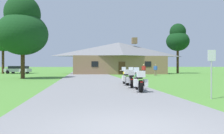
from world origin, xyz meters
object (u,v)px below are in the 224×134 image
object	(u,v)px
motorcycle_yellow_second_in_row	(132,79)
motorcycle_green_nearest_to_camera	(139,81)
tree_left_far	(3,37)
metal_signpost_roadside	(211,68)
bystander_blue_shirt_near_lodge	(155,69)
parked_silver_suv_far_left	(18,69)
motorcycle_yellow_farthest_in_row	(126,77)
tree_right_of_lodge	(178,39)
bystander_red_shirt_beside_signpost	(144,70)
tree_left_near	(23,28)

from	to	relation	value
motorcycle_yellow_second_in_row	motorcycle_green_nearest_to_camera	bearing A→B (deg)	-81.39
motorcycle_yellow_second_in_row	tree_left_far	distance (m)	33.95
metal_signpost_roadside	tree_left_far	bearing A→B (deg)	120.77
metal_signpost_roadside	bystander_blue_shirt_near_lodge	bearing A→B (deg)	77.13
parked_silver_suv_far_left	motorcycle_yellow_farthest_in_row	bearing A→B (deg)	-134.56
tree_right_of_lodge	parked_silver_suv_far_left	xyz separation A→B (m)	(-29.74, 2.74, -5.82)
bystander_red_shirt_beside_signpost	metal_signpost_roadside	bearing A→B (deg)	-66.24
tree_left_near	tree_right_of_lodge	distance (m)	28.23
motorcycle_green_nearest_to_camera	tree_left_near	bearing A→B (deg)	129.59
parked_silver_suv_far_left	bystander_red_shirt_beside_signpost	bearing A→B (deg)	-109.07
bystander_blue_shirt_near_lodge	tree_left_near	bearing A→B (deg)	-130.45
bystander_red_shirt_beside_signpost	parked_silver_suv_far_left	bearing A→B (deg)	175.78
motorcycle_green_nearest_to_camera	bystander_blue_shirt_near_lodge	bearing A→B (deg)	74.07
bystander_red_shirt_beside_signpost	tree_left_near	distance (m)	15.70
motorcycle_green_nearest_to_camera	bystander_blue_shirt_near_lodge	xyz separation A→B (m)	(7.56, 19.39, 0.34)
motorcycle_yellow_second_in_row	tree_right_of_lodge	xyz separation A→B (m)	(14.83, 25.79, 5.98)
motorcycle_yellow_second_in_row	motorcycle_yellow_farthest_in_row	world-z (taller)	same
motorcycle_yellow_second_in_row	bystander_red_shirt_beside_signpost	distance (m)	15.28
bystander_blue_shirt_near_lodge	metal_signpost_roadside	bearing A→B (deg)	-69.69
tree_left_near	parked_silver_suv_far_left	size ratio (longest dim) A/B	1.91
tree_left_far	tree_left_near	xyz separation A→B (m)	(7.67, -16.41, -1.00)
motorcycle_yellow_farthest_in_row	bystander_red_shirt_beside_signpost	xyz separation A→B (m)	(4.93, 12.66, 0.32)
bystander_blue_shirt_near_lodge	parked_silver_suv_far_left	distance (m)	25.13
motorcycle_yellow_second_in_row	bystander_blue_shirt_near_lodge	world-z (taller)	bystander_blue_shirt_near_lodge
bystander_blue_shirt_near_lodge	metal_signpost_roadside	distance (m)	22.68
motorcycle_yellow_farthest_in_row	metal_signpost_roadside	world-z (taller)	metal_signpost_roadside
motorcycle_green_nearest_to_camera	bystander_red_shirt_beside_signpost	bearing A→B (deg)	78.65
motorcycle_green_nearest_to_camera	metal_signpost_roadside	world-z (taller)	metal_signpost_roadside
motorcycle_yellow_second_in_row	parked_silver_suv_far_left	distance (m)	32.19
bystander_blue_shirt_near_lodge	tree_left_near	world-z (taller)	tree_left_near
tree_right_of_lodge	bystander_red_shirt_beside_signpost	bearing A→B (deg)	-131.10
motorcycle_yellow_farthest_in_row	tree_left_far	world-z (taller)	tree_left_far
motorcycle_yellow_farthest_in_row	parked_silver_suv_far_left	world-z (taller)	parked_silver_suv_far_left
bystander_blue_shirt_near_lodge	tree_left_far	world-z (taller)	tree_left_far
motorcycle_yellow_farthest_in_row	tree_right_of_lodge	size ratio (longest dim) A/B	0.22
bystander_blue_shirt_near_lodge	tree_right_of_lodge	world-z (taller)	tree_right_of_lodge
motorcycle_yellow_second_in_row	parked_silver_suv_far_left	size ratio (longest dim) A/B	0.42
parked_silver_suv_far_left	motorcycle_yellow_second_in_row	bearing A→B (deg)	-136.13
metal_signpost_roadside	tree_right_of_lodge	size ratio (longest dim) A/B	0.23
motorcycle_yellow_farthest_in_row	bystander_blue_shirt_near_lodge	distance (m)	17.06
tree_left_near	bystander_blue_shirt_near_lodge	bearing A→B (deg)	16.37
motorcycle_green_nearest_to_camera	tree_left_far	size ratio (longest dim) A/B	0.21
motorcycle_yellow_second_in_row	bystander_blue_shirt_near_lodge	xyz separation A→B (m)	(7.48, 17.12, 0.34)
motorcycle_yellow_second_in_row	motorcycle_yellow_farthest_in_row	distance (m)	1.79
bystander_red_shirt_beside_signpost	bystander_blue_shirt_near_lodge	bearing A→B (deg)	77.58
motorcycle_yellow_farthest_in_row	tree_left_far	bearing A→B (deg)	124.36
bystander_red_shirt_beside_signpost	parked_silver_suv_far_left	size ratio (longest dim) A/B	0.34
motorcycle_green_nearest_to_camera	motorcycle_yellow_second_in_row	size ratio (longest dim) A/B	1.01
motorcycle_green_nearest_to_camera	parked_silver_suv_far_left	world-z (taller)	parked_silver_suv_far_left
bystander_blue_shirt_near_lodge	tree_left_far	distance (m)	28.01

